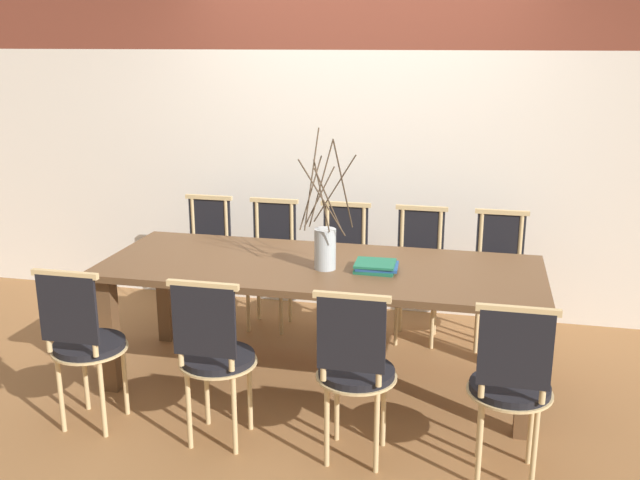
% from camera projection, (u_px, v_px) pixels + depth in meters
% --- Properties ---
extents(ground_plane, '(16.00, 16.00, 0.00)m').
position_uv_depth(ground_plane, '(320.00, 380.00, 4.35)').
color(ground_plane, olive).
extents(wall_rear, '(12.00, 0.06, 3.20)m').
position_uv_depth(wall_rear, '(361.00, 98.00, 5.15)').
color(wall_rear, silver).
rests_on(wall_rear, ground_plane).
extents(dining_table, '(2.55, 0.96, 0.74)m').
position_uv_depth(dining_table, '(320.00, 279.00, 4.17)').
color(dining_table, brown).
rests_on(dining_table, ground_plane).
extents(chair_near_leftend, '(0.39, 0.39, 0.91)m').
position_uv_depth(chair_near_leftend, '(84.00, 339.00, 3.69)').
color(chair_near_leftend, black).
rests_on(chair_near_leftend, ground_plane).
extents(chair_near_left, '(0.39, 0.39, 0.91)m').
position_uv_depth(chair_near_left, '(214.00, 353.00, 3.54)').
color(chair_near_left, black).
rests_on(chair_near_left, ground_plane).
extents(chair_near_center, '(0.39, 0.39, 0.91)m').
position_uv_depth(chair_near_center, '(355.00, 367.00, 3.39)').
color(chair_near_center, black).
rests_on(chair_near_center, ground_plane).
extents(chair_near_right, '(0.39, 0.39, 0.91)m').
position_uv_depth(chair_near_right, '(511.00, 382.00, 3.23)').
color(chair_near_right, black).
rests_on(chair_near_right, ground_plane).
extents(chair_far_leftend, '(0.39, 0.39, 0.91)m').
position_uv_depth(chair_far_leftend, '(205.00, 253.00, 5.18)').
color(chair_far_leftend, black).
rests_on(chair_far_leftend, ground_plane).
extents(chair_far_left, '(0.39, 0.39, 0.91)m').
position_uv_depth(chair_far_left, '(271.00, 258.00, 5.07)').
color(chair_far_left, black).
rests_on(chair_far_left, ground_plane).
extents(chair_far_center, '(0.39, 0.39, 0.91)m').
position_uv_depth(chair_far_center, '(342.00, 263.00, 4.96)').
color(chair_far_center, black).
rests_on(chair_far_center, ground_plane).
extents(chair_far_right, '(0.39, 0.39, 0.91)m').
position_uv_depth(chair_far_right, '(418.00, 268.00, 4.85)').
color(chair_far_right, black).
rests_on(chair_far_right, ground_plane).
extents(chair_far_rightend, '(0.39, 0.39, 0.91)m').
position_uv_depth(chair_far_rightend, '(498.00, 273.00, 4.73)').
color(chair_far_rightend, black).
rests_on(chair_far_rightend, ground_plane).
extents(vase_centerpiece, '(0.30, 0.30, 0.79)m').
position_uv_depth(vase_centerpiece, '(325.00, 245.00, 4.04)').
color(vase_centerpiece, '#B2BCC1').
rests_on(vase_centerpiece, dining_table).
extents(book_stack, '(0.25, 0.21, 0.05)m').
position_uv_depth(book_stack, '(376.00, 267.00, 4.03)').
color(book_stack, '#1E6B4C').
rests_on(book_stack, dining_table).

